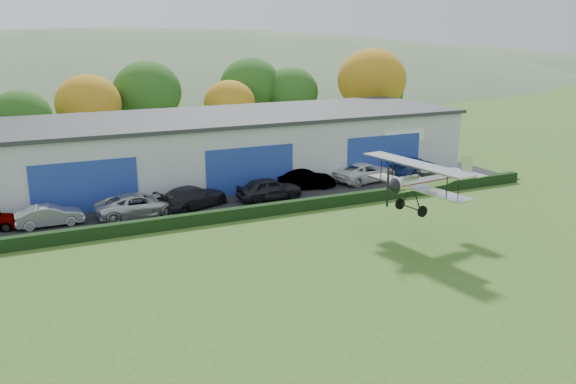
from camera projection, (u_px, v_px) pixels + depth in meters
name	position (u px, v px, depth m)	size (l,w,h in m)	color
ground	(338.00, 331.00, 25.48)	(300.00, 300.00, 0.00)	#38561B
apron	(231.00, 199.00, 45.05)	(48.00, 9.00, 0.05)	black
hedge	(255.00, 211.00, 40.76)	(46.00, 0.60, 0.80)	black
hangar	(223.00, 146.00, 51.29)	(40.60, 12.60, 5.30)	#B2B7BC
tree_belt	(139.00, 98.00, 59.85)	(75.70, 13.22, 10.12)	#3D2614
distant_hills	(34.00, 136.00, 149.24)	(430.00, 196.00, 56.00)	#4C6642
car_1	(50.00, 216.00, 38.72)	(1.44, 4.12, 1.36)	silver
car_2	(139.00, 205.00, 40.71)	(2.58, 5.60, 1.56)	silver
car_3	(193.00, 197.00, 42.62)	(2.19, 5.38, 1.56)	black
car_4	(269.00, 188.00, 44.73)	(1.93, 4.81, 1.64)	black
car_5	(306.00, 179.00, 47.79)	(1.57, 4.50, 1.48)	gray
car_6	(366.00, 172.00, 50.06)	(2.55, 5.53, 1.54)	silver
car_7	(413.00, 166.00, 52.17)	(2.20, 5.41, 1.57)	navy
biplane	(428.00, 179.00, 35.63)	(6.84, 7.85, 2.92)	silver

